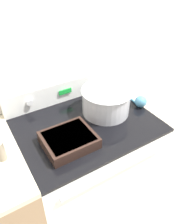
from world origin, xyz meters
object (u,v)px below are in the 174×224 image
(casserole_dish, at_px, (69,139))
(ladle, at_px, (140,101))
(mixing_bowl, at_px, (106,100))
(spice_jar_white_cap, at_px, (0,150))

(casserole_dish, relative_size, ladle, 1.02)
(mixing_bowl, bearing_deg, casserole_dish, -157.19)
(mixing_bowl, height_order, casserole_dish, mixing_bowl)
(mixing_bowl, xyz_separation_m, casserole_dish, (-0.33, -0.14, -0.06))
(ladle, xyz_separation_m, spice_jar_white_cap, (-0.89, -0.01, 0.04))
(casserole_dish, distance_m, spice_jar_white_cap, 0.34)
(casserole_dish, relative_size, spice_jar_white_cap, 2.21)
(mixing_bowl, distance_m, spice_jar_white_cap, 0.67)
(spice_jar_white_cap, bearing_deg, ladle, 0.61)
(casserole_dish, bearing_deg, spice_jar_white_cap, 168.17)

